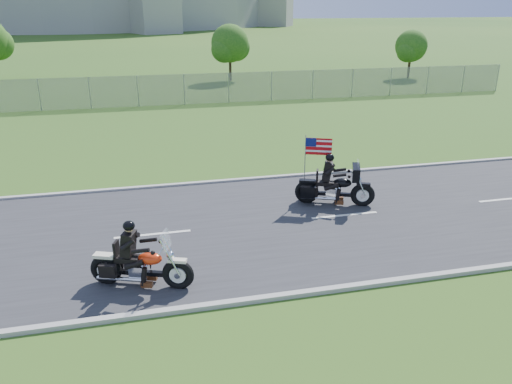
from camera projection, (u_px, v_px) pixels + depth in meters
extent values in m
plane|color=#224716|center=(220.00, 229.00, 14.98)|extent=(420.00, 420.00, 0.00)
cube|color=#28282B|center=(220.00, 228.00, 14.97)|extent=(120.00, 8.00, 0.04)
cube|color=#9E9B93|center=(202.00, 183.00, 18.64)|extent=(120.00, 0.18, 0.12)
cube|color=#9E9B93|center=(250.00, 301.00, 11.28)|extent=(120.00, 0.18, 0.12)
cube|color=gray|center=(90.00, 93.00, 31.72)|extent=(60.00, 0.03, 2.00)
cylinder|color=#382316|center=(230.00, 66.00, 43.12)|extent=(0.22, 0.22, 2.52)
sphere|color=#1D4C14|center=(230.00, 43.00, 42.45)|extent=(3.20, 3.20, 3.20)
sphere|color=#1D4C14|center=(236.00, 47.00, 43.15)|extent=(2.40, 2.40, 2.40)
sphere|color=#1D4C14|center=(224.00, 49.00, 42.12)|extent=(2.24, 2.24, 2.24)
cylinder|color=#382316|center=(409.00, 65.00, 44.84)|extent=(0.22, 0.22, 2.24)
sphere|color=#1D4C14|center=(411.00, 46.00, 44.24)|extent=(2.80, 2.80, 2.80)
sphere|color=#1D4C14|center=(414.00, 49.00, 44.86)|extent=(2.10, 2.10, 2.10)
sphere|color=#1D4C14|center=(408.00, 51.00, 43.96)|extent=(1.96, 1.96, 1.96)
torus|color=black|center=(178.00, 274.00, 11.70)|extent=(0.79, 0.45, 0.77)
torus|color=black|center=(106.00, 270.00, 11.90)|extent=(0.79, 0.45, 0.77)
ellipsoid|color=red|center=(150.00, 258.00, 11.64)|extent=(0.66, 0.52, 0.29)
cube|color=black|center=(128.00, 259.00, 11.72)|extent=(0.65, 0.49, 0.12)
cube|color=black|center=(128.00, 243.00, 11.57)|extent=(0.38, 0.48, 0.57)
sphere|color=black|center=(129.00, 226.00, 11.40)|extent=(0.36, 0.36, 0.28)
cube|color=silver|center=(166.00, 240.00, 11.41)|extent=(0.21, 0.46, 0.42)
torus|color=black|center=(363.00, 195.00, 16.49)|extent=(0.82, 0.49, 0.80)
torus|color=black|center=(307.00, 192.00, 16.76)|extent=(0.82, 0.49, 0.80)
ellipsoid|color=black|center=(342.00, 183.00, 16.45)|extent=(0.69, 0.55, 0.30)
cube|color=black|center=(325.00, 183.00, 16.55)|extent=(0.68, 0.53, 0.13)
cube|color=black|center=(327.00, 171.00, 16.39)|extent=(0.41, 0.50, 0.60)
sphere|color=black|center=(330.00, 158.00, 16.21)|extent=(0.38, 0.38, 0.29)
cube|color=black|center=(356.00, 172.00, 16.25)|extent=(0.55, 0.89, 0.43)
cube|color=#B70C11|center=(319.00, 147.00, 16.37)|extent=(0.81, 0.35, 0.56)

